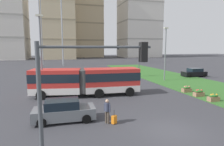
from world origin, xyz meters
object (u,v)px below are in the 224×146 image
flower_planter_3 (187,89)px  apartment_tower_eastcentre (139,23)px  flower_planter_1 (213,98)px  traffic_light_near_left (82,86)px  car_black_sedan (194,73)px  streetlight_left (41,53)px  car_grey_wagon (64,111)px  rolling_suitcase (114,119)px  traffic_light_far_right (131,55)px  apartment_tower_west (3,18)px  apartment_tower_westcentre (57,3)px  pedestrian_crossing (107,110)px  flower_planter_2 (199,93)px  articulated_bus (86,81)px  streetlight_median (165,52)px  car_silver_hatch (64,79)px  apartment_tower_centre (87,17)px

flower_planter_3 → apartment_tower_eastcentre: size_ratio=0.03×
flower_planter_1 → traffic_light_near_left: size_ratio=0.20×
car_black_sedan → streetlight_left: streetlight_left is taller
car_grey_wagon → rolling_suitcase: car_grey_wagon is taller
traffic_light_far_right → apartment_tower_west: bearing=118.3°
flower_planter_3 → apartment_tower_westcentre: (-14.02, 78.53, 25.77)m
traffic_light_near_left → flower_planter_1: bearing=29.5°
pedestrian_crossing → apartment_tower_westcentre: size_ratio=0.03×
flower_planter_2 → flower_planter_3: same height
pedestrian_crossing → streetlight_left: 10.73m
articulated_bus → apartment_tower_eastcentre: apartment_tower_eastcentre is taller
articulated_bus → flower_planter_1: 13.18m
car_grey_wagon → traffic_light_far_right: bearing=55.7°
rolling_suitcase → flower_planter_1: bearing=13.2°
apartment_tower_westcentre → traffic_light_far_right: bearing=-79.5°
flower_planter_2 → apartment_tower_eastcentre: (30.79, 87.00, 19.04)m
flower_planter_3 → streetlight_median: (1.90, 8.15, 4.26)m
flower_planter_1 → apartment_tower_west: 93.75m
traffic_light_near_left → car_silver_hatch: bearing=90.1°
streetlight_median → apartment_tower_centre: size_ratio=0.18×
pedestrian_crossing → apartment_tower_eastcentre: (42.19, 91.42, 18.46)m
apartment_tower_westcentre → apartment_tower_eastcentre: (44.81, 6.44, -6.73)m
streetlight_median → rolling_suitcase: bearing=-131.0°
articulated_bus → rolling_suitcase: size_ratio=12.41×
rolling_suitcase → apartment_tower_westcentre: bearing=92.1°
traffic_light_near_left → apartment_tower_centre: 108.69m
streetlight_left → apartment_tower_west: (-21.50, 77.41, 13.97)m
car_grey_wagon → traffic_light_far_right: (12.43, 18.24, 3.28)m
streetlight_median → apartment_tower_centre: 87.66m
streetlight_median → apartment_tower_westcentre: 75.30m
car_silver_hatch → apartment_tower_westcentre: 73.49m
flower_planter_2 → articulated_bus: bearing=161.3°
pedestrian_crossing → traffic_light_far_right: (9.52, 19.58, 3.03)m
streetlight_left → apartment_tower_west: size_ratio=0.23×
car_black_sedan → flower_planter_1: size_ratio=4.02×
flower_planter_3 → streetlight_left: streetlight_left is taller
articulated_bus → traffic_light_far_right: size_ratio=2.08×
car_black_sedan → streetlight_left: bearing=-162.6°
flower_planter_1 → apartment_tower_westcentre: size_ratio=0.02×
articulated_bus → traffic_light_far_right: traffic_light_far_right is taller
flower_planter_1 → flower_planter_2: (0.00, 2.05, 0.00)m
apartment_tower_westcentre → apartment_tower_centre: apartment_tower_westcentre is taller
articulated_bus → flower_planter_2: 12.39m
car_black_sedan → apartment_tower_centre: apartment_tower_centre is taller
apartment_tower_west → apartment_tower_westcentre: size_ratio=0.72×
car_black_sedan → apartment_tower_centre: (-6.86, 83.48, 22.23)m
traffic_light_near_left → apartment_tower_westcentre: size_ratio=0.11×
car_grey_wagon → apartment_tower_eastcentre: 102.46m
streetlight_left → articulated_bus: bearing=-5.1°
car_black_sedan → streetlight_left: (-25.72, -8.07, 4.03)m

